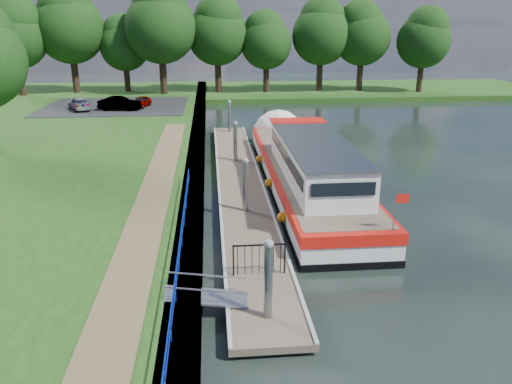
{
  "coord_description": "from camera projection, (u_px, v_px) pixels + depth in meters",
  "views": [
    {
      "loc": [
        -1.56,
        -13.38,
        8.78
      ],
      "look_at": [
        0.45,
        8.22,
        1.4
      ],
      "focal_mm": 35.0,
      "sensor_mm": 36.0,
      "label": 1
    }
  ],
  "objects": [
    {
      "name": "gate_panel",
      "position": [
        259.0,
        255.0,
        17.28
      ],
      "size": [
        1.85,
        0.05,
        1.15
      ],
      "color": "black",
      "rests_on": "ground"
    },
    {
      "name": "car_c",
      "position": [
        79.0,
        104.0,
        47.7
      ],
      "size": [
        3.0,
        4.23,
        1.14
      ],
      "primitive_type": "imported",
      "rotation": [
        0.0,
        0.0,
        3.55
      ],
      "color": "#999999",
      "rests_on": "carpark"
    },
    {
      "name": "ground",
      "position": [
        266.0,
        319.0,
        15.58
      ],
      "size": [
        160.0,
        160.0,
        0.0
      ],
      "primitive_type": "plane",
      "color": "black",
      "rests_on": "ground"
    },
    {
      "name": "horizon_trees",
      "position": [
        207.0,
        30.0,
        58.76
      ],
      "size": [
        54.38,
        10.03,
        12.87
      ],
      "color": "#332316",
      "rests_on": "ground"
    },
    {
      "name": "car_a",
      "position": [
        141.0,
        102.0,
        49.33
      ],
      "size": [
        1.98,
        3.32,
        1.06
      ],
      "primitive_type": "imported",
      "rotation": [
        0.0,
        0.0,
        -0.25
      ],
      "color": "#999999",
      "rests_on": "carpark"
    },
    {
      "name": "mooring_piles",
      "position": [
        240.0,
        166.0,
        27.42
      ],
      "size": [
        0.3,
        27.3,
        3.55
      ],
      "color": "gray",
      "rests_on": "ground"
    },
    {
      "name": "far_bank",
      "position": [
        313.0,
        91.0,
        65.55
      ],
      "size": [
        60.0,
        18.0,
        0.6
      ],
      "primitive_type": "cube",
      "color": "#1C4313",
      "rests_on": "ground"
    },
    {
      "name": "gangway",
      "position": [
        206.0,
        296.0,
        15.68
      ],
      "size": [
        2.58,
        1.0,
        0.92
      ],
      "color": "#A5A8AD",
      "rests_on": "ground"
    },
    {
      "name": "carpark",
      "position": [
        116.0,
        106.0,
        50.17
      ],
      "size": [
        14.0,
        12.0,
        0.06
      ],
      "primitive_type": "cube",
      "color": "black",
      "rests_on": "riverbank"
    },
    {
      "name": "pontoon",
      "position": [
        240.0,
        185.0,
        27.77
      ],
      "size": [
        2.5,
        30.0,
        0.56
      ],
      "color": "brown",
      "rests_on": "ground"
    },
    {
      "name": "bank_edge",
      "position": [
        195.0,
        173.0,
        29.37
      ],
      "size": [
        1.1,
        90.0,
        0.78
      ],
      "primitive_type": "cube",
      "color": "#473D2D",
      "rests_on": "ground"
    },
    {
      "name": "car_b",
      "position": [
        119.0,
        103.0,
        47.53
      ],
      "size": [
        4.09,
        1.91,
        1.3
      ],
      "primitive_type": "imported",
      "rotation": [
        0.0,
        0.0,
        1.43
      ],
      "color": "#999999",
      "rests_on": "carpark"
    },
    {
      "name": "blue_fence",
      "position": [
        180.0,
        244.0,
        17.74
      ],
      "size": [
        0.04,
        18.04,
        0.72
      ],
      "color": "#0C2DBF",
      "rests_on": "riverbank"
    },
    {
      "name": "footpath",
      "position": [
        150.0,
        209.0,
        22.47
      ],
      "size": [
        1.6,
        40.0,
        0.05
      ],
      "primitive_type": "cube",
      "color": "brown",
      "rests_on": "riverbank"
    },
    {
      "name": "barge",
      "position": [
        303.0,
        167.0,
        28.08
      ],
      "size": [
        4.36,
        21.15,
        4.78
      ],
      "color": "black",
      "rests_on": "ground"
    }
  ]
}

